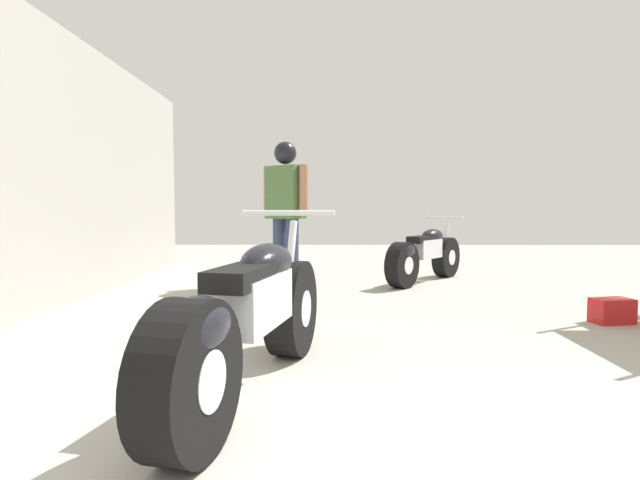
% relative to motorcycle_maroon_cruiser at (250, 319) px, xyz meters
% --- Properties ---
extents(ground_plane, '(18.18, 18.18, 0.00)m').
position_rel_motorcycle_maroon_cruiser_xyz_m(ground_plane, '(0.83, 1.91, -0.41)').
color(ground_plane, '#A8A399').
extents(garage_partition_left, '(0.08, 8.33, 2.78)m').
position_rel_motorcycle_maroon_cruiser_xyz_m(garage_partition_left, '(-2.26, 1.91, 0.98)').
color(garage_partition_left, '#A3A099').
rests_on(garage_partition_left, ground_plane).
extents(motorcycle_maroon_cruiser, '(0.75, 2.06, 0.97)m').
position_rel_motorcycle_maroon_cruiser_xyz_m(motorcycle_maroon_cruiser, '(0.00, 0.00, 0.00)').
color(motorcycle_maroon_cruiser, black).
rests_on(motorcycle_maroon_cruiser, ground_plane).
extents(motorcycle_black_naked, '(1.27, 1.59, 0.87)m').
position_rel_motorcycle_maroon_cruiser_xyz_m(motorcycle_black_naked, '(1.70, 4.07, -0.04)').
color(motorcycle_black_naked, black).
rests_on(motorcycle_black_naked, ground_plane).
extents(mechanic_in_blue, '(0.63, 0.52, 1.81)m').
position_rel_motorcycle_maroon_cruiser_xyz_m(mechanic_in_blue, '(-0.11, 3.70, 0.68)').
color(mechanic_in_blue, '#2D3851').
rests_on(mechanic_in_blue, ground_plane).
extents(red_toolbox, '(0.35, 0.25, 0.21)m').
position_rel_motorcycle_maroon_cruiser_xyz_m(red_toolbox, '(2.84, 1.71, -0.30)').
color(red_toolbox, '#B21919').
rests_on(red_toolbox, ground_plane).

